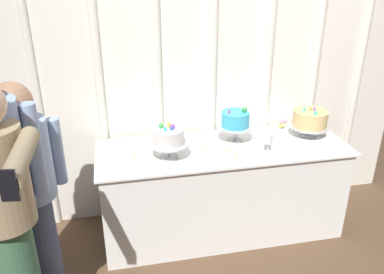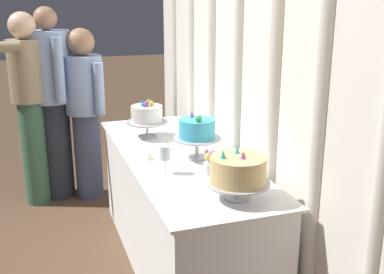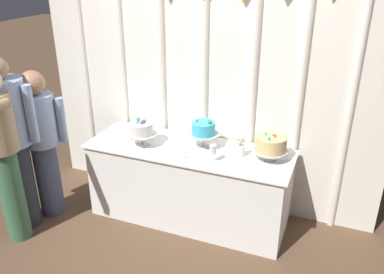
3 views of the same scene
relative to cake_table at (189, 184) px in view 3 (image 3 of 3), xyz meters
name	(u,v)px [view 3 (image 3 of 3)]	position (x,y,z in m)	size (l,w,h in m)	color
ground_plane	(185,222)	(0.00, -0.10, -0.38)	(24.00, 24.00, 0.00)	brown
draped_curtain	(207,84)	(0.02, 0.41, 0.89)	(3.46, 0.14, 2.48)	white
cake_table	(189,184)	(0.00, 0.00, 0.00)	(1.93, 0.67, 0.77)	white
cake_display_leftmost	(142,129)	(-0.44, -0.09, 0.54)	(0.29, 0.29, 0.27)	#B2B2B7
cake_display_center	(203,129)	(0.11, 0.08, 0.56)	(0.29, 0.29, 0.29)	#B2B2B7
cake_display_rightmost	(271,144)	(0.74, 0.07, 0.53)	(0.32, 0.32, 0.26)	#B2B2B7
wine_glass	(213,150)	(0.29, -0.17, 0.50)	(0.06, 0.06, 0.16)	silver
flower_vase	(241,148)	(0.49, 0.02, 0.47)	(0.08, 0.07, 0.19)	silver
tealight_far_left	(123,138)	(-0.69, -0.04, 0.39)	(0.04, 0.04, 0.03)	beige
tealight_near_left	(173,146)	(-0.15, -0.02, 0.39)	(0.04, 0.04, 0.03)	beige
tealight_near_right	(185,152)	(0.00, -0.10, 0.39)	(0.04, 0.04, 0.03)	beige
tealight_far_right	(184,157)	(0.04, -0.20, 0.39)	(0.04, 0.04, 0.04)	beige
guest_man_pink_jacket	(42,139)	(-1.34, -0.42, 0.43)	(0.44, 0.44, 1.48)	#4C5675
guest_man_dark_suit	(11,140)	(-1.44, -0.68, 0.51)	(0.52, 0.46, 1.65)	#282D38
guest_girl_blue_dress	(2,149)	(-1.36, -0.87, 0.53)	(0.45, 0.63, 1.61)	#3D6B4C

